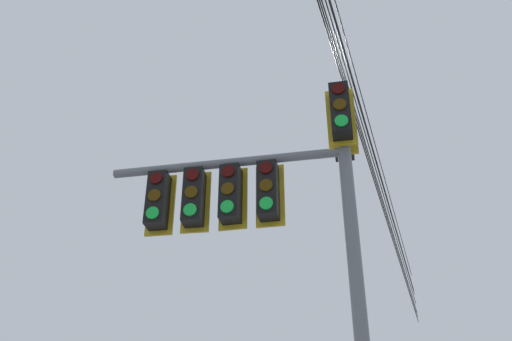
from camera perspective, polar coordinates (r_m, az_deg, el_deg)
The scene contains 2 objects.
signal_mast_assembly at distance 8.33m, azimuth 2.31°, elevation -3.91°, with size 1.31×3.88×7.08m.
overhead_wire_span at distance 11.45m, azimuth 9.18°, elevation 9.78°, with size 31.77×2.15×2.26m.
Camera 1 is at (7.53, 2.09, 1.42)m, focal length 39.68 mm.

